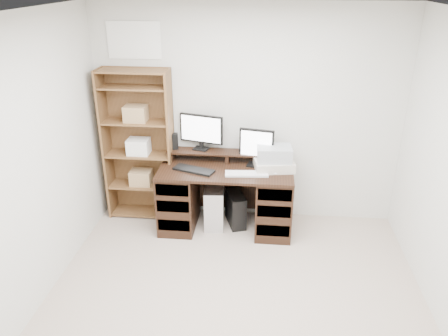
# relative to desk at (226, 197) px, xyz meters

# --- Properties ---
(room) EXTENTS (3.54, 4.04, 2.54)m
(room) POSITION_rel_desk_xyz_m (0.20, -1.64, 0.86)
(room) COLOR tan
(room) RESTS_ON ground
(desk) EXTENTS (1.50, 0.70, 0.75)m
(desk) POSITION_rel_desk_xyz_m (0.00, 0.00, 0.00)
(desk) COLOR black
(desk) RESTS_ON ground
(riser_shelf) EXTENTS (1.40, 0.22, 0.12)m
(riser_shelf) POSITION_rel_desk_xyz_m (0.00, 0.21, 0.45)
(riser_shelf) COLOR black
(riser_shelf) RESTS_ON desk
(monitor_wide) EXTENTS (0.51, 0.19, 0.41)m
(monitor_wide) POSITION_rel_desk_xyz_m (-0.31, 0.26, 0.71)
(monitor_wide) COLOR black
(monitor_wide) RESTS_ON riser_shelf
(monitor_small) EXTENTS (0.39, 0.18, 0.43)m
(monitor_small) POSITION_rel_desk_xyz_m (0.33, 0.13, 0.59)
(monitor_small) COLOR black
(monitor_small) RESTS_ON desk
(speaker) EXTENTS (0.09, 0.09, 0.19)m
(speaker) POSITION_rel_desk_xyz_m (-0.62, 0.23, 0.58)
(speaker) COLOR black
(speaker) RESTS_ON riser_shelf
(keyboard_black) EXTENTS (0.48, 0.30, 0.03)m
(keyboard_black) POSITION_rel_desk_xyz_m (-0.35, -0.10, 0.37)
(keyboard_black) COLOR black
(keyboard_black) RESTS_ON desk
(keyboard_white) EXTENTS (0.48, 0.18, 0.02)m
(keyboard_white) POSITION_rel_desk_xyz_m (0.24, -0.14, 0.37)
(keyboard_white) COLOR silver
(keyboard_white) RESTS_ON desk
(mouse) EXTENTS (0.10, 0.08, 0.03)m
(mouse) POSITION_rel_desk_xyz_m (0.54, -0.10, 0.38)
(mouse) COLOR silver
(mouse) RESTS_ON desk
(printer) EXTENTS (0.48, 0.39, 0.11)m
(printer) POSITION_rel_desk_xyz_m (0.53, 0.04, 0.41)
(printer) COLOR #BBB1A3
(printer) RESTS_ON desk
(basket) EXTENTS (0.39, 0.30, 0.16)m
(basket) POSITION_rel_desk_xyz_m (0.53, 0.04, 0.55)
(basket) COLOR #969BA0
(basket) RESTS_ON printer
(tower_silver) EXTENTS (0.26, 0.51, 0.49)m
(tower_silver) POSITION_rel_desk_xyz_m (-0.14, 0.07, -0.14)
(tower_silver) COLOR silver
(tower_silver) RESTS_ON ground
(tower_black) EXTENTS (0.28, 0.43, 0.40)m
(tower_black) POSITION_rel_desk_xyz_m (0.11, 0.07, -0.19)
(tower_black) COLOR black
(tower_black) RESTS_ON ground
(bookshelf) EXTENTS (0.80, 0.30, 1.80)m
(bookshelf) POSITION_rel_desk_xyz_m (-1.04, 0.21, 0.53)
(bookshelf) COLOR brown
(bookshelf) RESTS_ON ground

